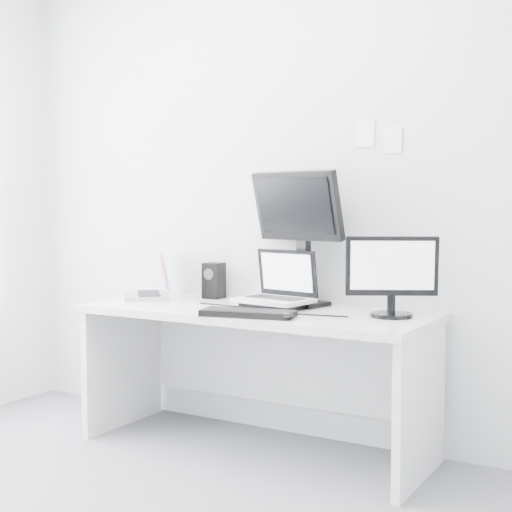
# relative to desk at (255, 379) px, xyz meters

# --- Properties ---
(back_wall) EXTENTS (3.60, 0.00, 3.60)m
(back_wall) POSITION_rel_desk_xyz_m (0.00, 0.35, 0.99)
(back_wall) COLOR silver
(back_wall) RESTS_ON ground
(desk) EXTENTS (1.80, 0.70, 0.73)m
(desk) POSITION_rel_desk_xyz_m (0.00, 0.00, 0.00)
(desk) COLOR silver
(desk) RESTS_ON ground
(macbook) EXTENTS (0.44, 0.45, 0.27)m
(macbook) POSITION_rel_desk_xyz_m (-0.76, 0.07, 0.50)
(macbook) COLOR #ABACB0
(macbook) RESTS_ON desk
(speaker) EXTENTS (0.12, 0.12, 0.20)m
(speaker) POSITION_rel_desk_xyz_m (-0.41, 0.24, 0.47)
(speaker) COLOR black
(speaker) RESTS_ON desk
(dell_laptop) EXTENTS (0.40, 0.34, 0.30)m
(dell_laptop) POSITION_rel_desk_xyz_m (0.07, 0.06, 0.52)
(dell_laptop) COLOR silver
(dell_laptop) RESTS_ON desk
(rear_monitor) EXTENTS (0.56, 0.30, 0.72)m
(rear_monitor) POSITION_rel_desk_xyz_m (0.14, 0.22, 0.72)
(rear_monitor) COLOR black
(rear_monitor) RESTS_ON desk
(samsung_monitor) EXTENTS (0.47, 0.38, 0.39)m
(samsung_monitor) POSITION_rel_desk_xyz_m (0.70, 0.08, 0.56)
(samsung_monitor) COLOR black
(samsung_monitor) RESTS_ON desk
(keyboard) EXTENTS (0.47, 0.25, 0.03)m
(keyboard) POSITION_rel_desk_xyz_m (0.11, -0.24, 0.38)
(keyboard) COLOR black
(keyboard) RESTS_ON desk
(mouse) EXTENTS (0.11, 0.08, 0.03)m
(mouse) POSITION_rel_desk_xyz_m (0.31, -0.25, 0.38)
(mouse) COLOR black
(mouse) RESTS_ON desk
(wall_note_0) EXTENTS (0.10, 0.00, 0.14)m
(wall_note_0) POSITION_rel_desk_xyz_m (0.45, 0.34, 1.26)
(wall_note_0) COLOR white
(wall_note_0) RESTS_ON back_wall
(wall_note_1) EXTENTS (0.09, 0.00, 0.13)m
(wall_note_1) POSITION_rel_desk_xyz_m (0.60, 0.34, 1.22)
(wall_note_1) COLOR white
(wall_note_1) RESTS_ON back_wall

